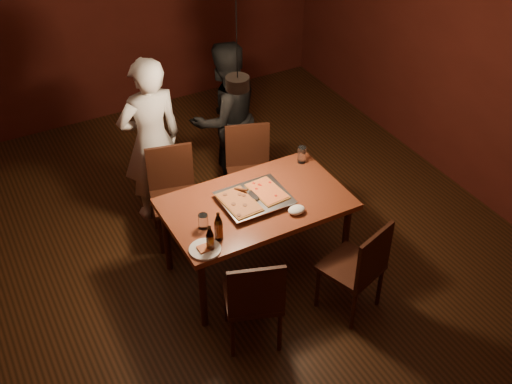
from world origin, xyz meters
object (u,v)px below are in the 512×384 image
pizza_tray (255,199)px  pendant_lamp (237,82)px  dining_table (256,209)px  plate_slice (205,249)px  chair_far_left (173,186)px  beer_bottle_a (210,238)px  chair_near_left (254,295)px  chair_near_right (361,262)px  chair_far_right (249,163)px  diner_dark (225,118)px  diner_white (151,141)px  beer_bottle_b (218,226)px

pizza_tray → pendant_lamp: 1.01m
dining_table → plate_slice: bearing=-151.5°
pizza_tray → pendant_lamp: pendant_lamp is taller
chair_far_left → beer_bottle_a: (-0.16, -1.15, 0.33)m
chair_near_left → beer_bottle_a: 0.53m
chair_near_right → chair_far_right: bearing=76.3°
chair_far_right → diner_dark: diner_dark is taller
chair_far_left → pendant_lamp: 1.41m
dining_table → chair_far_left: size_ratio=2.97×
beer_bottle_a → diner_dark: 1.88m
chair_far_right → pendant_lamp: pendant_lamp is taller
plate_slice → diner_white: size_ratio=0.15×
chair_far_right → chair_far_left: bearing=18.2°
chair_near_right → beer_bottle_b: (-0.95, 0.56, 0.34)m
beer_bottle_a → chair_near_left: bearing=-66.7°
chair_far_right → pizza_tray: chair_far_right is taller
chair_far_left → diner_white: (-0.04, 0.35, 0.29)m
chair_near_left → plate_slice: chair_near_left is taller
plate_slice → beer_bottle_b: bearing=24.3°
diner_white → beer_bottle_b: bearing=87.0°
dining_table → chair_near_right: bearing=-59.6°
chair_far_left → chair_far_right: size_ratio=0.94×
chair_far_right → diner_dark: bearing=-70.8°
beer_bottle_b → pendant_lamp: pendant_lamp is taller
diner_white → pendant_lamp: size_ratio=1.50×
beer_bottle_a → beer_bottle_b: 0.14m
dining_table → plate_slice: (-0.61, -0.33, 0.08)m
beer_bottle_b → pendant_lamp: size_ratio=0.23×
beer_bottle_a → diner_dark: size_ratio=0.15×
dining_table → beer_bottle_b: 0.57m
chair_near_right → beer_bottle_a: bearing=137.6°
chair_near_left → pendant_lamp: bearing=87.7°
chair_far_left → plate_slice: chair_far_left is taller
beer_bottle_b → diner_white: size_ratio=0.15×
chair_far_right → plate_slice: 1.50m
chair_far_right → plate_slice: chair_far_right is taller
chair_far_right → pendant_lamp: size_ratio=0.49×
plate_slice → pendant_lamp: size_ratio=0.22×
chair_near_left → chair_near_right: bearing=12.9°
beer_bottle_a → beer_bottle_b: (0.11, 0.08, 0.01)m
chair_far_right → beer_bottle_b: bearing=71.2°
chair_far_left → chair_near_right: same height
chair_near_right → pendant_lamp: (-0.53, 1.02, 1.22)m
diner_white → beer_bottle_a: bearing=82.8°
pizza_tray → pendant_lamp: bearing=103.6°
beer_bottle_a → pendant_lamp: 1.17m
beer_bottle_b → dining_table: bearing=29.7°
chair_far_left → chair_near_left: (0.01, -1.53, 0.00)m
chair_near_left → pendant_lamp: pendant_lamp is taller
beer_bottle_a → plate_slice: size_ratio=0.94×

